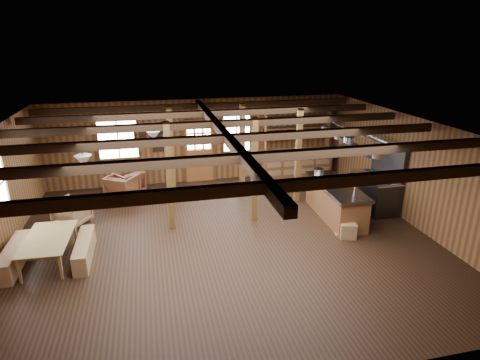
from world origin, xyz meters
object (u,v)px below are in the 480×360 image
object	(u,v)px
commercial_range	(377,187)
armchair_a	(129,182)
dining_table	(51,250)
armchair_b	(122,187)
armchair_c	(72,212)
kitchen_island	(335,201)

from	to	relation	value
commercial_range	armchair_a	size ratio (longest dim) A/B	2.52
dining_table	armchair_b	bearing A→B (deg)	-19.56
commercial_range	armchair_b	xyz separation A→B (m)	(-7.18, 2.37, -0.27)
armchair_a	armchair_c	bearing A→B (deg)	20.56
kitchen_island	dining_table	distance (m)	7.17
armchair_b	dining_table	bearing A→B (deg)	98.82
commercial_range	armchair_a	xyz separation A→B (m)	(-7.01, 2.83, -0.28)
armchair_a	armchair_c	distance (m)	2.42
armchair_a	kitchen_island	bearing A→B (deg)	116.46
armchair_b	armchair_c	world-z (taller)	armchair_b
commercial_range	armchair_c	bearing A→B (deg)	174.25
commercial_range	armchair_c	world-z (taller)	commercial_range
kitchen_island	commercial_range	world-z (taller)	commercial_range
commercial_range	armchair_b	distance (m)	7.56
armchair_c	dining_table	bearing A→B (deg)	116.55
armchair_b	kitchen_island	bearing A→B (deg)	-174.52
armchair_a	armchair_c	xyz separation A→B (m)	(-1.39, -1.98, -0.01)
armchair_c	armchair_a	bearing A→B (deg)	-94.32
dining_table	armchair_b	distance (m)	3.73
kitchen_island	armchair_c	size ratio (longest dim) A/B	3.26
commercial_range	dining_table	distance (m)	8.62
dining_table	armchair_b	size ratio (longest dim) A/B	2.02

